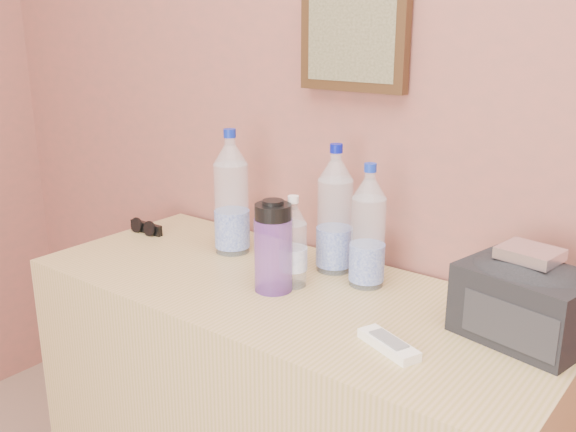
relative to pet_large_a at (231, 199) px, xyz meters
The scene contains 10 objects.
picture_frame 0.53m from the pet_large_a, 30.13° to the left, with size 0.30×0.03×0.25m, color #382311, non-canonical shape.
pet_large_a is the anchor object (origin of this frame).
pet_large_b 0.31m from the pet_large_a, 10.87° to the left, with size 0.09×0.09×0.33m.
pet_large_c 0.42m from the pet_large_a, ahead, with size 0.08×0.08×0.30m.
pet_small 0.30m from the pet_large_a, 17.48° to the right, with size 0.06×0.06×0.23m.
nalgene_bottle 0.30m from the pet_large_a, 28.10° to the right, with size 0.09×0.09×0.22m.
sunglasses 0.35m from the pet_large_a, behind, with size 0.13×0.05×0.03m, color black, non-canonical shape.
ac_remote 0.68m from the pet_large_a, 20.12° to the right, with size 0.14×0.05×0.02m, color silver.
toiletry_bag 0.81m from the pet_large_a, ahead, with size 0.25×0.18×0.17m, color #23232B, non-canonical shape.
foil_packet 0.81m from the pet_large_a, ahead, with size 0.11×0.09×0.02m, color silver.
Camera 1 is at (0.40, 0.57, 1.45)m, focal length 40.00 mm.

